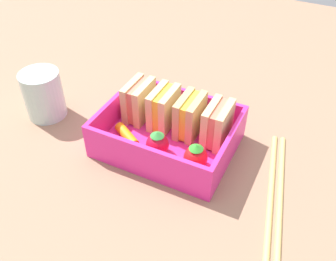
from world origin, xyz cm
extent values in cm
cube|color=#946C54|center=(0.00, 0.00, -1.00)|extent=(120.00, 120.00, 2.00)
cube|color=#EC2A8F|center=(0.00, 0.00, 0.60)|extent=(17.46, 13.39, 1.20)
cube|color=#EC2A8F|center=(0.00, 6.40, 3.17)|extent=(17.46, 0.60, 3.94)
cube|color=#EC2A8F|center=(0.00, -6.40, 3.17)|extent=(17.46, 0.60, 3.94)
cube|color=#EC2A8F|center=(-8.43, 0.00, 3.17)|extent=(0.60, 12.19, 3.94)
cube|color=#EC2A8F|center=(8.43, 0.00, 3.17)|extent=(0.60, 12.19, 3.94)
cube|color=#E0BE7D|center=(-6.82, 2.61, 4.01)|extent=(0.94, 5.22, 5.62)
cube|color=#D87259|center=(-5.87, 2.61, 4.01)|extent=(0.94, 4.80, 5.17)
cube|color=#E0BE7D|center=(-4.93, 2.61, 4.01)|extent=(0.94, 5.22, 5.62)
cube|color=#E4C480|center=(-2.90, 2.61, 4.01)|extent=(0.94, 5.22, 5.62)
cube|color=yellow|center=(-1.96, 2.61, 4.01)|extent=(0.94, 4.80, 5.17)
cube|color=#E4C480|center=(-1.01, 2.61, 4.01)|extent=(0.94, 5.22, 5.62)
cube|color=tan|center=(1.01, 2.61, 4.01)|extent=(0.94, 5.22, 5.62)
cube|color=yellow|center=(1.96, 2.61, 4.01)|extent=(0.94, 4.80, 5.17)
cube|color=tan|center=(2.90, 2.61, 4.01)|extent=(0.94, 5.22, 5.62)
cube|color=#E5B97C|center=(4.93, 2.61, 4.01)|extent=(0.94, 5.22, 5.62)
cube|color=#D87259|center=(5.87, 2.61, 4.01)|extent=(0.94, 4.80, 5.17)
cube|color=#E5B97C|center=(6.82, 2.61, 4.01)|extent=(0.94, 5.22, 5.62)
cylinder|color=orange|center=(-4.97, -2.45, 1.87)|extent=(4.51, 3.45, 1.35)
sphere|color=red|center=(-0.02, -3.05, 2.68)|extent=(2.97, 2.97, 2.97)
cone|color=#358D3D|center=(-0.02, -3.05, 4.47)|extent=(1.78, 1.78, 0.60)
sphere|color=red|center=(5.28, -3.05, 2.69)|extent=(2.97, 2.97, 2.97)
cone|color=green|center=(5.28, -3.05, 4.47)|extent=(1.78, 1.78, 0.60)
cylinder|color=tan|center=(14.82, -1.85, 0.35)|extent=(4.69, 19.97, 0.70)
cylinder|color=tan|center=(15.91, -1.63, 0.35)|extent=(4.69, 19.97, 0.70)
cylinder|color=silver|center=(-19.41, -1.72, 3.57)|extent=(5.71, 5.71, 7.15)
camera|label=1|loc=(16.69, -33.80, 35.04)|focal=40.00mm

